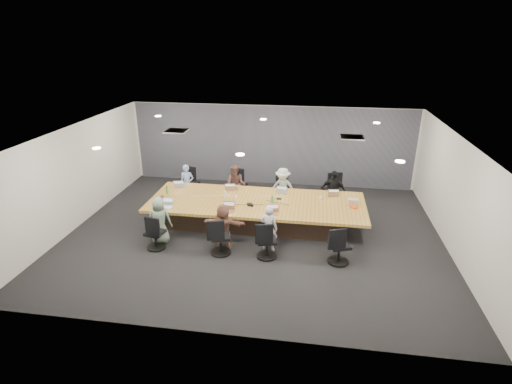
# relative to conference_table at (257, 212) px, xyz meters

# --- Properties ---
(floor) EXTENTS (10.00, 8.00, 0.00)m
(floor) POSITION_rel_conference_table_xyz_m (0.00, -0.50, -0.40)
(floor) COLOR black
(floor) RESTS_ON ground
(ceiling) EXTENTS (10.00, 8.00, 0.00)m
(ceiling) POSITION_rel_conference_table_xyz_m (0.00, -0.50, 2.40)
(ceiling) COLOR white
(ceiling) RESTS_ON wall_back
(wall_back) EXTENTS (10.00, 0.00, 2.80)m
(wall_back) POSITION_rel_conference_table_xyz_m (0.00, 3.50, 1.00)
(wall_back) COLOR beige
(wall_back) RESTS_ON ground
(wall_front) EXTENTS (10.00, 0.00, 2.80)m
(wall_front) POSITION_rel_conference_table_xyz_m (0.00, -4.50, 1.00)
(wall_front) COLOR beige
(wall_front) RESTS_ON ground
(wall_left) EXTENTS (0.00, 8.00, 2.80)m
(wall_left) POSITION_rel_conference_table_xyz_m (-5.00, -0.50, 1.00)
(wall_left) COLOR beige
(wall_left) RESTS_ON ground
(wall_right) EXTENTS (0.00, 8.00, 2.80)m
(wall_right) POSITION_rel_conference_table_xyz_m (5.00, -0.50, 1.00)
(wall_right) COLOR beige
(wall_right) RESTS_ON ground
(curtain) EXTENTS (9.80, 0.04, 2.80)m
(curtain) POSITION_rel_conference_table_xyz_m (0.00, 3.42, 1.00)
(curtain) COLOR #595867
(curtain) RESTS_ON ground
(conference_table) EXTENTS (6.00, 2.20, 0.74)m
(conference_table) POSITION_rel_conference_table_xyz_m (0.00, 0.00, 0.00)
(conference_table) COLOR #34241B
(conference_table) RESTS_ON ground
(chair_0) EXTENTS (0.68, 0.68, 0.81)m
(chair_0) POSITION_rel_conference_table_xyz_m (-2.46, 1.70, 0.00)
(chair_0) COLOR black
(chair_0) RESTS_ON ground
(chair_1) EXTENTS (0.68, 0.68, 0.84)m
(chair_1) POSITION_rel_conference_table_xyz_m (-0.86, 1.70, 0.02)
(chair_1) COLOR black
(chair_1) RESTS_ON ground
(chair_2) EXTENTS (0.66, 0.66, 0.77)m
(chair_2) POSITION_rel_conference_table_xyz_m (0.62, 1.70, -0.02)
(chair_2) COLOR black
(chair_2) RESTS_ON ground
(chair_3) EXTENTS (0.73, 0.73, 0.86)m
(chair_3) POSITION_rel_conference_table_xyz_m (2.15, 1.70, 0.03)
(chair_3) COLOR black
(chair_3) RESTS_ON ground
(chair_4) EXTENTS (0.59, 0.59, 0.73)m
(chair_4) POSITION_rel_conference_table_xyz_m (-2.33, -1.70, -0.03)
(chair_4) COLOR black
(chair_4) RESTS_ON ground
(chair_5) EXTENTS (0.65, 0.65, 0.79)m
(chair_5) POSITION_rel_conference_table_xyz_m (-0.64, -1.70, -0.01)
(chair_5) COLOR black
(chair_5) RESTS_ON ground
(chair_6) EXTENTS (0.61, 0.61, 0.78)m
(chair_6) POSITION_rel_conference_table_xyz_m (0.51, -1.70, -0.01)
(chair_6) COLOR black
(chair_6) RESTS_ON ground
(chair_7) EXTENTS (0.68, 0.68, 0.78)m
(chair_7) POSITION_rel_conference_table_xyz_m (2.23, -1.70, -0.01)
(chair_7) COLOR black
(chair_7) RESTS_ON ground
(person_0) EXTENTS (0.47, 0.33, 1.23)m
(person_0) POSITION_rel_conference_table_xyz_m (-2.46, 1.35, 0.21)
(person_0) COLOR #8198C9
(person_0) RESTS_ON ground
(laptop_0) EXTENTS (0.34, 0.26, 0.02)m
(laptop_0) POSITION_rel_conference_table_xyz_m (-2.46, 0.80, 0.35)
(laptop_0) COLOR #B2B2B7
(laptop_0) RESTS_ON conference_table
(person_1) EXTENTS (0.67, 0.54, 1.31)m
(person_1) POSITION_rel_conference_table_xyz_m (-0.86, 1.35, 0.26)
(person_1) COLOR brown
(person_1) RESTS_ON ground
(laptop_1) EXTENTS (0.35, 0.27, 0.02)m
(laptop_1) POSITION_rel_conference_table_xyz_m (-0.86, 0.80, 0.35)
(laptop_1) COLOR #8C6647
(laptop_1) RESTS_ON conference_table
(person_2) EXTENTS (0.90, 0.62, 1.28)m
(person_2) POSITION_rel_conference_table_xyz_m (0.62, 1.35, 0.24)
(person_2) COLOR #A9B3A9
(person_2) RESTS_ON ground
(laptop_2) EXTENTS (0.34, 0.26, 0.02)m
(laptop_2) POSITION_rel_conference_table_xyz_m (0.62, 0.80, 0.35)
(laptop_2) COLOR #B2B2B7
(laptop_2) RESTS_ON conference_table
(person_3) EXTENTS (0.79, 0.40, 1.29)m
(person_3) POSITION_rel_conference_table_xyz_m (2.15, 1.35, 0.24)
(person_3) COLOR black
(person_3) RESTS_ON ground
(laptop_3) EXTENTS (0.33, 0.24, 0.02)m
(laptop_3) POSITION_rel_conference_table_xyz_m (2.15, 0.80, 0.35)
(laptop_3) COLOR #8C6647
(laptop_3) RESTS_ON conference_table
(person_4) EXTENTS (0.67, 0.50, 1.25)m
(person_4) POSITION_rel_conference_table_xyz_m (-2.33, -1.35, 0.22)
(person_4) COLOR gray
(person_4) RESTS_ON ground
(laptop_4) EXTENTS (0.30, 0.22, 0.02)m
(laptop_4) POSITION_rel_conference_table_xyz_m (-2.33, -0.80, 0.35)
(laptop_4) COLOR #B2B2B7
(laptop_4) RESTS_ON conference_table
(person_5) EXTENTS (1.09, 0.36, 1.17)m
(person_5) POSITION_rel_conference_table_xyz_m (-0.64, -1.35, 0.19)
(person_5) COLOR brown
(person_5) RESTS_ON ground
(laptop_5) EXTENTS (0.33, 0.23, 0.02)m
(laptop_5) POSITION_rel_conference_table_xyz_m (-0.64, -0.80, 0.35)
(laptop_5) COLOR #8C6647
(laptop_5) RESTS_ON conference_table
(person_6) EXTENTS (0.48, 0.35, 1.22)m
(person_6) POSITION_rel_conference_table_xyz_m (0.51, -1.35, 0.21)
(person_6) COLOR #B7B6BB
(person_6) RESTS_ON ground
(laptop_6) EXTENTS (0.33, 0.25, 0.02)m
(laptop_6) POSITION_rel_conference_table_xyz_m (0.51, -0.80, 0.35)
(laptop_6) COLOR #8C6647
(laptop_6) RESTS_ON conference_table
(bottle_green_left) EXTENTS (0.08, 0.08, 0.25)m
(bottle_green_left) POSITION_rel_conference_table_xyz_m (-2.65, 0.14, 0.47)
(bottle_green_left) COLOR #3E8B3E
(bottle_green_left) RESTS_ON conference_table
(bottle_green_right) EXTENTS (0.07, 0.07, 0.24)m
(bottle_green_right) POSITION_rel_conference_table_xyz_m (0.46, -0.13, 0.46)
(bottle_green_right) COLOR #3E8B3E
(bottle_green_right) RESTS_ON conference_table
(bottle_clear) EXTENTS (0.08, 0.08, 0.21)m
(bottle_clear) POSITION_rel_conference_table_xyz_m (-0.92, 0.10, 0.45)
(bottle_clear) COLOR silver
(bottle_clear) RESTS_ON conference_table
(cup_white_far) EXTENTS (0.09, 0.09, 0.09)m
(cup_white_far) POSITION_rel_conference_table_xyz_m (-0.60, 0.07, 0.38)
(cup_white_far) COLOR white
(cup_white_far) RESTS_ON conference_table
(cup_white_near) EXTENTS (0.09, 0.09, 0.09)m
(cup_white_near) POSITION_rel_conference_table_xyz_m (1.76, 0.39, 0.39)
(cup_white_near) COLOR white
(cup_white_near) RESTS_ON conference_table
(mug_brown) EXTENTS (0.11, 0.11, 0.12)m
(mug_brown) POSITION_rel_conference_table_xyz_m (-2.65, -0.28, 0.40)
(mug_brown) COLOR brown
(mug_brown) RESTS_ON conference_table
(mic_left) EXTENTS (0.15, 0.11, 0.03)m
(mic_left) POSITION_rel_conference_table_xyz_m (-0.16, -0.24, 0.35)
(mic_left) COLOR black
(mic_left) RESTS_ON conference_table
(mic_right) EXTENTS (0.14, 0.11, 0.03)m
(mic_right) POSITION_rel_conference_table_xyz_m (0.60, 0.23, 0.35)
(mic_right) COLOR black
(mic_right) RESTS_ON conference_table
(stapler) EXTENTS (0.17, 0.07, 0.06)m
(stapler) POSITION_rel_conference_table_xyz_m (-0.11, -0.39, 0.37)
(stapler) COLOR black
(stapler) RESTS_ON conference_table
(canvas_bag) EXTENTS (0.28, 0.18, 0.15)m
(canvas_bag) POSITION_rel_conference_table_xyz_m (2.65, 0.19, 0.41)
(canvas_bag) COLOR tan
(canvas_bag) RESTS_ON conference_table
(snack_packet) EXTENTS (0.23, 0.21, 0.04)m
(snack_packet) POSITION_rel_conference_table_xyz_m (2.65, -0.08, 0.36)
(snack_packet) COLOR #E24309
(snack_packet) RESTS_ON conference_table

